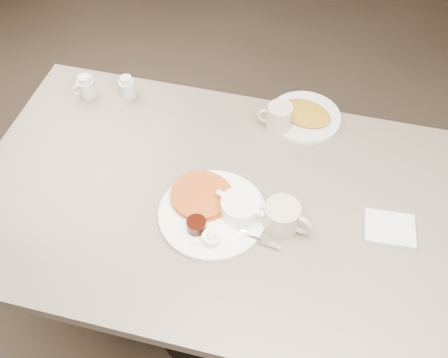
% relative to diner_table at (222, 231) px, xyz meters
% --- Properties ---
extents(room, '(7.04, 8.04, 2.84)m').
position_rel_diner_table_xyz_m(room, '(0.00, 0.00, 0.82)').
color(room, '#4C3F33').
rests_on(room, ground).
extents(diner_table, '(1.50, 0.90, 0.75)m').
position_rel_diner_table_xyz_m(diner_table, '(0.00, 0.00, 0.00)').
color(diner_table, slate).
rests_on(diner_table, ground).
extents(main_plate, '(0.41, 0.39, 0.07)m').
position_rel_diner_table_xyz_m(main_plate, '(-0.00, -0.05, 0.19)').
color(main_plate, white).
rests_on(main_plate, diner_table).
extents(coffee_mug_near, '(0.15, 0.12, 0.09)m').
position_rel_diner_table_xyz_m(coffee_mug_near, '(0.19, -0.05, 0.22)').
color(coffee_mug_near, '#B5AE9D').
rests_on(coffee_mug_near, diner_table).
extents(napkin, '(0.15, 0.12, 0.02)m').
position_rel_diner_table_xyz_m(napkin, '(0.48, 0.01, 0.18)').
color(napkin, silver).
rests_on(napkin, diner_table).
extents(coffee_mug_far, '(0.12, 0.08, 0.10)m').
position_rel_diner_table_xyz_m(coffee_mug_far, '(0.10, 0.32, 0.22)').
color(coffee_mug_far, '#C0B2A2').
rests_on(coffee_mug_far, diner_table).
extents(creamer_left, '(0.08, 0.07, 0.08)m').
position_rel_diner_table_xyz_m(creamer_left, '(-0.56, 0.32, 0.21)').
color(creamer_left, silver).
rests_on(creamer_left, diner_table).
extents(creamer_right, '(0.08, 0.06, 0.08)m').
position_rel_diner_table_xyz_m(creamer_right, '(-0.43, 0.36, 0.21)').
color(creamer_right, silver).
rests_on(creamer_right, diner_table).
extents(hash_plate, '(0.30, 0.30, 0.04)m').
position_rel_diner_table_xyz_m(hash_plate, '(0.18, 0.39, 0.18)').
color(hash_plate, silver).
rests_on(hash_plate, diner_table).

